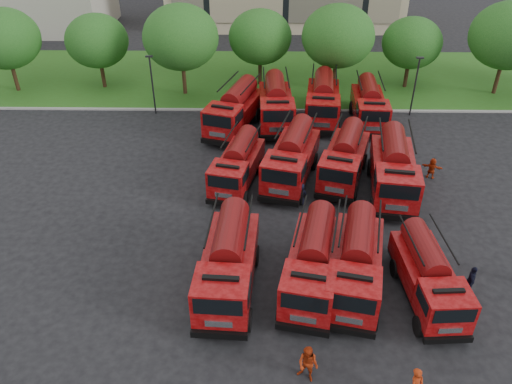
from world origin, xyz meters
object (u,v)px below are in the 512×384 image
(fire_truck_4, at_px, (238,164))
(fire_truck_6, at_px, (345,158))
(fire_truck_9, at_px, (276,104))
(firefighter_1, at_px, (307,378))
(fire_truck_0, at_px, (228,262))
(fire_truck_8, at_px, (235,109))
(firefighter_4, at_px, (301,204))
(fire_truck_7, at_px, (394,168))
(fire_truck_5, at_px, (292,157))
(fire_truck_11, at_px, (369,105))
(fire_truck_3, at_px, (428,275))
(firefighter_2, at_px, (467,293))
(fire_truck_10, at_px, (323,100))
(fire_truck_2, at_px, (356,262))
(fire_truck_1, at_px, (313,262))
(firefighter_5, at_px, (430,178))

(fire_truck_4, distance_m, fire_truck_6, 7.23)
(fire_truck_9, relative_size, firefighter_1, 4.15)
(fire_truck_0, relative_size, fire_truck_8, 0.94)
(fire_truck_0, bearing_deg, firefighter_4, 64.73)
(fire_truck_9, distance_m, firefighter_4, 11.94)
(fire_truck_7, xyz_separation_m, firefighter_4, (-5.99, -1.53, -1.77))
(fire_truck_4, distance_m, fire_truck_5, 3.68)
(fire_truck_7, xyz_separation_m, fire_truck_11, (0.25, 10.38, -0.13))
(fire_truck_3, distance_m, firefighter_2, 2.76)
(fire_truck_3, relative_size, fire_truck_10, 0.82)
(fire_truck_2, xyz_separation_m, fire_truck_6, (0.84, 10.53, 0.00))
(fire_truck_4, relative_size, fire_truck_6, 0.93)
(fire_truck_4, distance_m, firefighter_1, 15.82)
(fire_truck_0, xyz_separation_m, fire_truck_4, (-0.00, 9.90, -0.17))
(fire_truck_1, xyz_separation_m, fire_truck_11, (6.12, 19.28, 0.02))
(fire_truck_2, xyz_separation_m, firefighter_4, (-2.22, 7.40, -1.63))
(fire_truck_2, xyz_separation_m, firefighter_1, (-2.74, -5.56, -1.63))
(fire_truck_8, height_order, firefighter_2, fire_truck_8)
(fire_truck_11, bearing_deg, fire_truck_10, 174.11)
(fire_truck_8, bearing_deg, fire_truck_1, -57.50)
(fire_truck_2, relative_size, firefighter_1, 3.99)
(fire_truck_4, bearing_deg, firefighter_5, 17.00)
(fire_truck_8, height_order, firefighter_4, fire_truck_8)
(fire_truck_0, xyz_separation_m, fire_truck_2, (6.35, 0.14, -0.06))
(fire_truck_11, height_order, firefighter_1, fire_truck_11)
(fire_truck_3, xyz_separation_m, fire_truck_10, (-3.18, 20.64, 0.31))
(fire_truck_0, xyz_separation_m, fire_truck_9, (2.70, 19.27, 0.07))
(fire_truck_5, height_order, firefighter_5, fire_truck_5)
(fire_truck_1, distance_m, firefighter_1, 5.85)
(fire_truck_6, height_order, firefighter_2, fire_truck_6)
(fire_truck_1, xyz_separation_m, fire_truck_7, (5.88, 8.91, 0.15))
(fire_truck_9, xyz_separation_m, firefighter_5, (10.56, -8.41, -1.77))
(fire_truck_9, xyz_separation_m, firefighter_4, (1.42, -11.73, -1.77))
(fire_truck_9, relative_size, firefighter_5, 5.17)
(fire_truck_7, bearing_deg, firefighter_2, -69.51)
(fire_truck_2, xyz_separation_m, fire_truck_5, (-2.72, 10.39, 0.09))
(fire_truck_3, xyz_separation_m, firefighter_2, (2.33, 0.32, -1.46))
(fire_truck_10, xyz_separation_m, firefighter_4, (-2.48, -12.54, -1.76))
(fire_truck_11, relative_size, firefighter_2, 4.32)
(fire_truck_0, distance_m, firefighter_2, 12.24)
(fire_truck_0, xyz_separation_m, fire_truck_11, (10.37, 19.45, -0.05))
(fire_truck_6, distance_m, fire_truck_8, 10.83)
(firefighter_1, bearing_deg, fire_truck_1, 113.51)
(firefighter_2, xyz_separation_m, firefighter_4, (-7.99, 7.79, 0.00))
(fire_truck_1, height_order, firefighter_5, fire_truck_1)
(fire_truck_0, height_order, fire_truck_11, fire_truck_0)
(fire_truck_8, bearing_deg, fire_truck_10, 32.19)
(firefighter_4, height_order, firefighter_5, firefighter_5)
(fire_truck_5, xyz_separation_m, fire_truck_11, (6.74, 8.92, -0.08))
(fire_truck_6, relative_size, fire_truck_11, 1.03)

